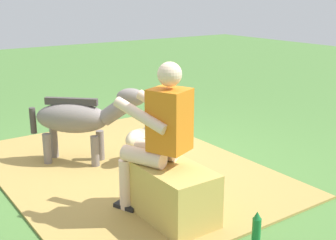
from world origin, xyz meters
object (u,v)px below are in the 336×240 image
(hay_bale, at_px, (173,194))
(person_seated, at_px, (158,133))
(pony_lying, at_px, (157,134))
(pony_standing, at_px, (80,118))
(soda_bottle, at_px, (256,229))

(hay_bale, bearing_deg, person_seated, 15.77)
(person_seated, distance_m, pony_lying, 1.82)
(person_seated, distance_m, pony_standing, 1.53)
(person_seated, xyz_separation_m, soda_bottle, (-0.85, -0.34, -0.62))
(hay_bale, height_order, pony_lying, hay_bale)
(pony_standing, height_order, pony_lying, pony_standing)
(soda_bottle, bearing_deg, pony_standing, 9.27)
(pony_lying, bearing_deg, person_seated, 146.59)
(hay_bale, xyz_separation_m, pony_standing, (1.67, 0.09, 0.30))
(pony_standing, bearing_deg, pony_lying, -93.72)
(person_seated, bearing_deg, pony_lying, -33.41)
(pony_lying, bearing_deg, hay_bale, 150.42)
(pony_lying, xyz_separation_m, soda_bottle, (-2.29, 0.61, -0.05))
(person_seated, xyz_separation_m, pony_standing, (1.51, 0.04, -0.22))
(pony_lying, height_order, soda_bottle, pony_lying)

